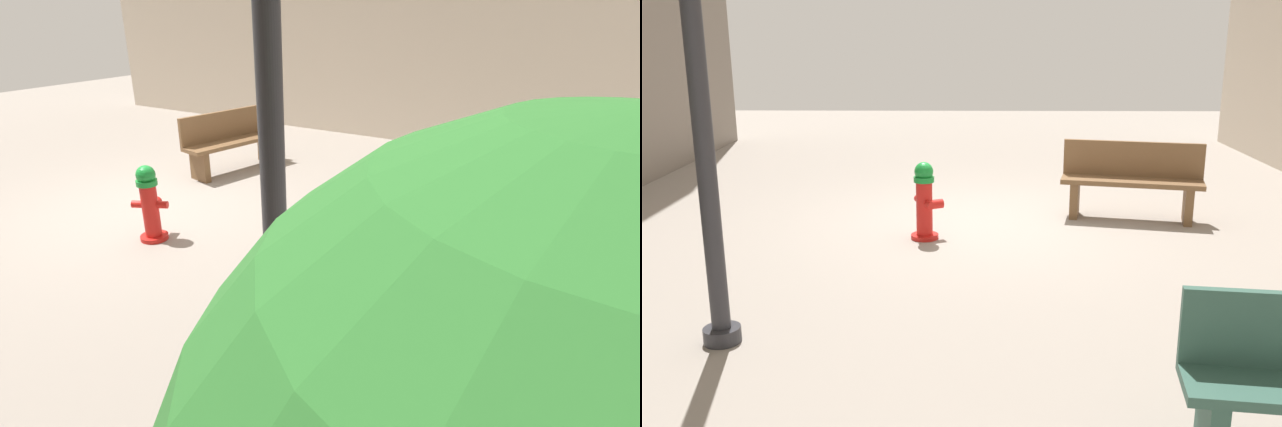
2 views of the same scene
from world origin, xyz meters
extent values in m
plane|color=gray|center=(0.00, 0.00, 0.00)|extent=(23.40, 23.40, 0.00)
cylinder|color=red|center=(0.63, 0.71, 0.03)|extent=(0.31, 0.31, 0.05)
cylinder|color=red|center=(0.63, 0.71, 0.35)|extent=(0.18, 0.18, 0.61)
cylinder|color=#198C33|center=(0.63, 0.71, 0.69)|extent=(0.23, 0.23, 0.06)
sphere|color=#198C33|center=(0.63, 0.71, 0.77)|extent=(0.21, 0.21, 0.21)
cylinder|color=red|center=(0.69, 0.59, 0.43)|extent=(0.13, 0.15, 0.08)
cylinder|color=red|center=(0.56, 0.83, 0.43)|extent=(0.13, 0.15, 0.08)
cylinder|color=red|center=(0.49, 0.64, 0.39)|extent=(0.17, 0.16, 0.11)
cube|color=brown|center=(-2.54, 0.01, 0.23)|extent=(0.18, 0.41, 0.45)
cube|color=brown|center=(-1.21, -0.28, 0.23)|extent=(0.18, 0.41, 0.45)
cube|color=brown|center=(-1.87, -0.13, 0.48)|extent=(1.77, 0.80, 0.06)
cube|color=brown|center=(-1.92, -0.32, 0.73)|extent=(1.68, 0.43, 0.44)
cube|color=#33594C|center=(-1.21, 4.90, 0.23)|extent=(0.15, 0.41, 0.45)
cylinder|color=#2D2D33|center=(1.99, 3.42, 0.06)|extent=(0.28, 0.28, 0.12)
cylinder|color=#2D2D33|center=(1.99, 3.42, 2.18)|extent=(0.14, 0.14, 4.12)
camera|label=1|loc=(4.03, 4.92, 2.45)|focal=27.40mm
camera|label=2|loc=(0.09, 8.27, 2.33)|focal=39.14mm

